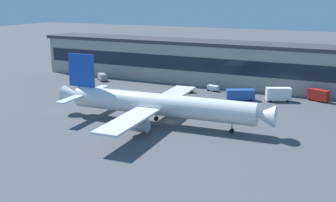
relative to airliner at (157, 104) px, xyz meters
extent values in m
plane|color=#4C4F54|center=(1.99, 2.87, -4.98)|extent=(600.00, 600.00, 0.00)
cube|color=#9E9993|center=(1.99, 52.50, 1.95)|extent=(148.35, 14.60, 13.86)
cube|color=#38383D|center=(1.99, 52.50, 9.48)|extent=(151.31, 14.89, 1.20)
cube|color=#192333|center=(1.99, 45.15, 2.64)|extent=(145.38, 0.16, 4.99)
cylinder|color=white|center=(0.91, 0.05, 0.01)|extent=(46.99, 8.05, 5.35)
cone|color=white|center=(25.85, 1.50, 0.01)|extent=(5.11, 5.36, 5.09)
cone|color=white|center=(-24.31, -1.41, 0.01)|extent=(6.16, 5.15, 4.82)
cube|color=#1947B2|center=(-21.44, -1.24, 6.97)|extent=(7.51, 0.93, 8.57)
cube|color=white|center=(-21.28, 4.67, 0.82)|extent=(2.95, 9.76, 0.30)
cube|color=white|center=(-20.60, -7.09, 0.82)|extent=(2.95, 9.76, 0.30)
cube|color=white|center=(-1.86, 13.11, -0.52)|extent=(7.21, 21.35, 0.50)
cube|color=white|center=(-0.33, -13.24, -0.52)|extent=(7.21, 21.35, 0.50)
cylinder|color=#99999E|center=(-0.67, 10.02, -2.39)|extent=(4.58, 3.20, 2.94)
cylinder|color=#99999E|center=(0.49, -10.03, -2.39)|extent=(4.58, 3.20, 2.94)
cylinder|color=black|center=(18.65, 1.08, -4.43)|extent=(1.13, 0.56, 1.10)
cylinder|color=slate|center=(18.65, 1.08, -3.00)|extent=(0.24, 0.24, 2.32)
cylinder|color=black|center=(-1.57, 2.32, -4.43)|extent=(1.13, 0.56, 1.10)
cylinder|color=slate|center=(-1.57, 2.32, -3.00)|extent=(0.24, 0.24, 2.32)
cylinder|color=black|center=(-1.29, -2.49, -4.43)|extent=(1.13, 0.56, 1.10)
cylinder|color=slate|center=(-1.29, -2.49, -3.00)|extent=(0.24, 0.24, 2.32)
cube|color=yellow|center=(-6.98, 34.40, -3.88)|extent=(4.70, 4.07, 1.50)
cube|color=black|center=(-7.97, 33.70, -3.58)|extent=(2.26, 2.31, 0.38)
cylinder|color=black|center=(-7.75, 32.81, -4.63)|extent=(0.75, 0.65, 0.70)
cylinder|color=black|center=(-8.73, 34.22, -4.63)|extent=(0.75, 0.65, 0.70)
cylinder|color=black|center=(-5.22, 34.57, -4.63)|extent=(0.75, 0.65, 0.70)
cylinder|color=black|center=(-6.20, 35.98, -4.63)|extent=(0.75, 0.65, 0.70)
cube|color=white|center=(22.21, 35.76, -2.73)|extent=(7.63, 5.39, 3.80)
cube|color=black|center=(24.01, 36.60, -1.97)|extent=(3.29, 3.23, 0.95)
cylinder|color=black|center=(24.00, 37.88, -4.63)|extent=(0.76, 0.57, 0.70)
cylinder|color=black|center=(24.99, 35.76, -4.63)|extent=(0.76, 0.57, 0.70)
cylinder|color=black|center=(19.43, 35.76, -4.63)|extent=(0.76, 0.57, 0.70)
cylinder|color=black|center=(20.42, 33.64, -4.63)|extent=(0.76, 0.57, 0.70)
cube|color=white|center=(-0.03, 40.37, -3.88)|extent=(3.96, 2.75, 1.50)
cube|color=black|center=(-1.00, 40.59, -3.58)|extent=(1.64, 2.07, 0.38)
cylinder|color=black|center=(-1.46, 39.77, -4.63)|extent=(0.75, 0.45, 0.70)
cylinder|color=black|center=(-1.06, 41.52, -4.63)|extent=(0.75, 0.45, 0.70)
cylinder|color=black|center=(1.00, 39.21, -4.63)|extent=(0.75, 0.45, 0.70)
cylinder|color=black|center=(1.40, 40.96, -4.63)|extent=(0.75, 0.45, 0.70)
cube|color=#2651A5|center=(11.67, 32.00, -3.13)|extent=(8.75, 6.32, 3.00)
cube|color=black|center=(9.62, 30.94, -2.53)|extent=(3.79, 3.63, 0.75)
cylinder|color=black|center=(9.63, 29.54, -4.63)|extent=(0.76, 0.59, 0.70)
cylinder|color=black|center=(8.48, 31.78, -4.63)|extent=(0.76, 0.59, 0.70)
cylinder|color=black|center=(14.86, 32.22, -4.63)|extent=(0.76, 0.59, 0.70)
cylinder|color=black|center=(13.71, 34.46, -4.63)|extent=(0.76, 0.59, 0.70)
cube|color=gray|center=(-43.20, 39.14, -3.53)|extent=(5.35, 5.09, 2.20)
cube|color=black|center=(-44.27, 40.09, -3.09)|extent=(2.70, 2.72, 0.55)
cylinder|color=black|center=(-45.22, 39.60, -4.63)|extent=(0.72, 0.69, 0.70)
cylinder|color=black|center=(-43.90, 41.09, -4.63)|extent=(0.72, 0.69, 0.70)
cylinder|color=black|center=(-42.49, 37.19, -4.63)|extent=(0.72, 0.69, 0.70)
cylinder|color=black|center=(-41.18, 38.68, -4.63)|extent=(0.72, 0.69, 0.70)
cube|color=red|center=(33.04, 41.16, -3.03)|extent=(6.46, 4.44, 3.20)
cube|color=black|center=(34.57, 40.55, -2.39)|extent=(2.76, 2.83, 0.80)
cylinder|color=black|center=(35.39, 41.39, -4.63)|extent=(0.76, 0.54, 0.70)
cylinder|color=black|center=(34.59, 39.38, -4.63)|extent=(0.76, 0.54, 0.70)
cylinder|color=black|center=(31.48, 42.93, -4.63)|extent=(0.76, 0.54, 0.70)
cylinder|color=black|center=(30.69, 40.92, -4.63)|extent=(0.76, 0.54, 0.70)
camera|label=1|loc=(45.02, -87.70, 25.86)|focal=44.67mm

